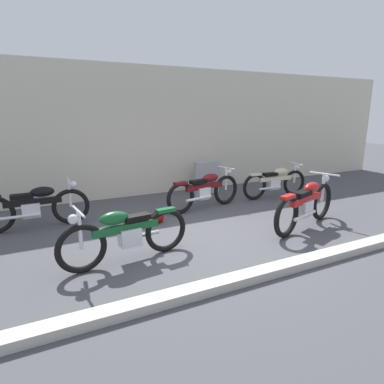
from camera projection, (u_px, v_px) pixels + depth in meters
The scene contains 10 objects.
ground_plane at pixel (207, 236), 5.91m from camera, with size 40.00×40.00×0.00m, color #47474C.
building_wall at pixel (142, 132), 8.67m from camera, with size 18.00×0.30×3.39m, color beige.
curb_strip at pixel (266, 272), 4.46m from camera, with size 18.00×0.24×0.12m, color #B7B2A8.
stone_marker at pixel (206, 177), 9.05m from camera, with size 0.69×0.20×0.88m, color #9E9EA3.
helmet at pixel (158, 217), 6.62m from camera, with size 0.25×0.25×0.25m, color maroon.
motorcycle_maroon at pixel (205, 190), 7.53m from camera, with size 2.05×0.65×0.92m.
motorcycle_green at pixel (125, 234), 4.82m from camera, with size 2.05×0.58×0.92m.
motorcycle_cream at pixel (276, 182), 8.55m from camera, with size 1.97×0.55×0.88m.
motorcycle_red at pixel (306, 204), 6.27m from camera, with size 2.14×0.92×1.00m.
motorcycle_black at pixel (35, 206), 6.21m from camera, with size 2.06×0.58×0.92m.
Camera 1 is at (-2.73, -4.84, 2.19)m, focal length 30.34 mm.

